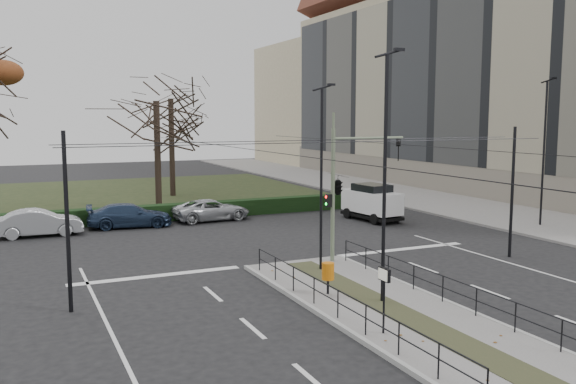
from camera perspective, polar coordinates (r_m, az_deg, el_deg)
name	(u,v)px	position (r m, az deg, el deg)	size (l,w,h in m)	color
ground	(352,293)	(22.82, 5.99, -9.37)	(140.00, 140.00, 0.00)	black
median_island	(390,311)	(20.78, 9.57, -10.88)	(4.40, 15.00, 0.14)	slate
sidewalk_east	(405,195)	(50.58, 10.89, -0.31)	(8.00, 90.00, 0.14)	slate
park	(83,197)	(51.47, -18.61, -0.45)	(38.00, 26.00, 0.10)	black
hedge	(108,216)	(38.23, -16.50, -2.18)	(38.00, 1.00, 1.00)	black
apartment_block	(487,72)	(58.13, 18.15, 10.61)	(13.09, 52.10, 21.64)	tan
median_railing	(393,285)	(20.44, 9.78, -8.54)	(4.14, 13.24, 0.92)	black
catenary	(332,196)	(23.49, 4.09, -0.34)	(20.00, 34.00, 6.00)	black
traffic_light	(340,184)	(26.64, 4.86, 0.75)	(3.95, 2.26, 5.81)	slate
litter_bin	(328,272)	(21.92, 3.76, -7.45)	(0.44, 0.44, 1.14)	black
info_panel	(384,282)	(18.05, 8.99, -8.33)	(0.11, 0.51, 1.95)	black
streetlamp_median_near	(385,175)	(20.66, 9.08, 1.55)	(0.71, 0.15, 8.55)	black
streetlamp_median_far	(322,176)	(24.85, 3.17, 1.46)	(0.64, 0.13, 7.63)	black
streetlamp_sidewalk	(544,151)	(38.31, 22.84, 3.58)	(0.71, 0.15, 8.55)	black
parked_car_second	(39,223)	(35.63, -22.26, -2.68)	(1.56, 4.48, 1.48)	#AEB1B6
parked_car_third	(130,215)	(36.86, -14.60, -2.13)	(1.96, 4.83, 1.40)	#202F4B
parked_car_fourth	(212,210)	(38.32, -7.15, -1.67)	(2.20, 4.76, 1.32)	#AEB1B6
white_van	(372,201)	(38.39, 7.83, -0.87)	(2.31, 4.34, 2.27)	white
bare_tree_center	(171,106)	(49.86, -10.91, 7.93)	(6.54, 6.54, 10.34)	black
bare_tree_near	(156,109)	(43.02, -12.21, 7.61)	(7.79, 7.79, 9.86)	black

